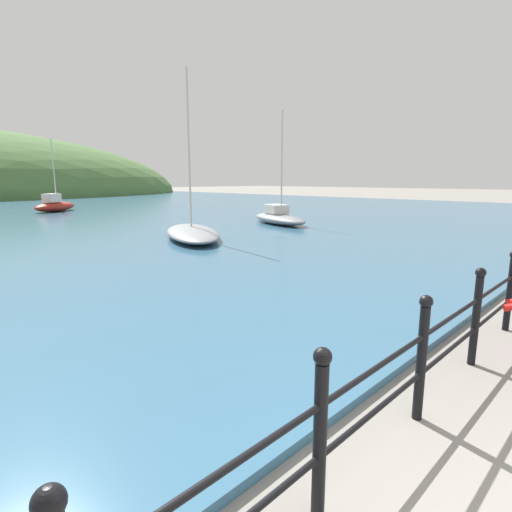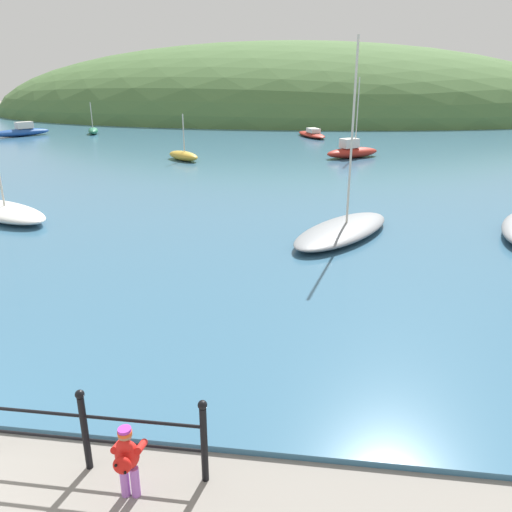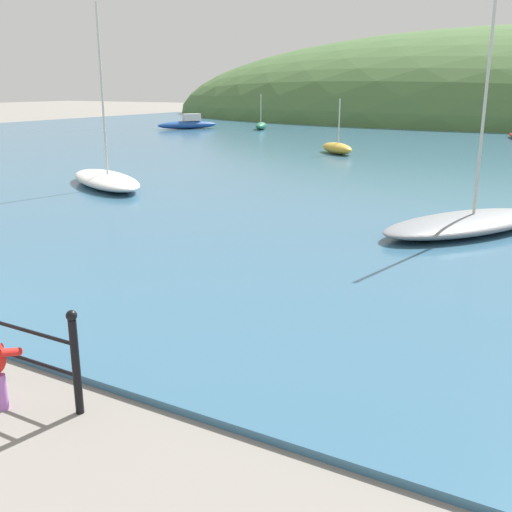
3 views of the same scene
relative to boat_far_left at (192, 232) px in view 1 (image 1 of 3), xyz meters
name	(u,v)px [view 1 (image 1 of 3)]	position (x,y,z in m)	size (l,w,h in m)	color
iron_railing	(380,386)	(-5.95, -10.50, 0.32)	(8.02, 0.12, 1.21)	black
boat_far_left	(192,232)	(0.00, 0.00, 0.00)	(4.04, 5.27, 5.94)	gray
boat_far_right	(55,205)	(1.01, 16.73, 0.18)	(3.84, 3.29, 4.78)	maroon
boat_mid_harbor	(279,217)	(5.90, 1.00, 0.09)	(2.93, 4.58, 5.25)	gray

